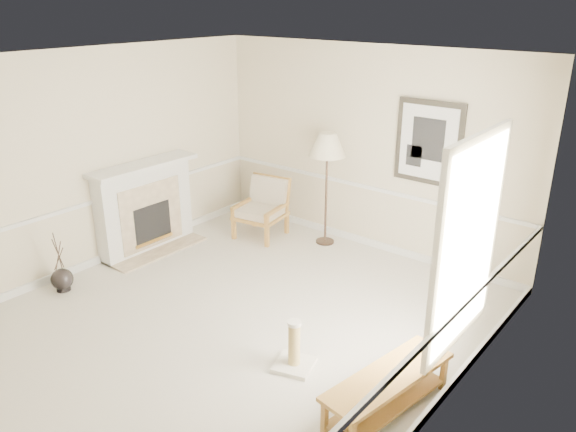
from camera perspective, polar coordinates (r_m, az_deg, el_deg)
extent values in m
plane|color=silver|center=(6.65, -5.37, -10.24)|extent=(5.50, 5.50, 0.00)
cube|color=beige|center=(8.11, 7.97, 6.74)|extent=(5.00, 0.04, 2.90)
cube|color=beige|center=(7.91, -18.96, 5.39)|extent=(0.04, 5.50, 2.90)
cube|color=beige|center=(4.73, 16.43, -4.93)|extent=(0.04, 5.50, 2.90)
cube|color=white|center=(5.69, -6.41, 15.47)|extent=(5.00, 5.50, 0.04)
cube|color=white|center=(8.55, 7.42, -2.40)|extent=(4.95, 0.04, 0.10)
cube|color=white|center=(8.25, 7.70, 3.01)|extent=(4.95, 0.04, 0.05)
cube|color=white|center=(5.06, 17.88, -2.68)|extent=(0.03, 1.20, 1.80)
cube|color=white|center=(5.07, 17.78, -2.65)|extent=(0.05, 1.34, 1.94)
cube|color=black|center=(7.59, 14.11, 7.24)|extent=(0.92, 0.04, 1.10)
cube|color=white|center=(7.57, 14.03, 7.21)|extent=(0.78, 0.01, 0.96)
cube|color=black|center=(7.55, 14.04, 7.57)|extent=(0.45, 0.01, 0.55)
cube|color=white|center=(8.36, -14.35, 0.78)|extent=(0.28, 1.50, 1.25)
cube|color=white|center=(8.12, -14.55, 5.03)|extent=(0.46, 1.64, 0.06)
cube|color=#C6B28E|center=(8.28, -13.69, 0.07)|extent=(0.02, 1.05, 0.95)
cube|color=black|center=(8.31, -13.57, -0.78)|extent=(0.02, 0.62, 0.58)
cube|color=gold|center=(8.41, -13.40, -2.42)|extent=(0.01, 0.66, 0.05)
cube|color=#C6B28E|center=(8.47, -13.31, -3.32)|extent=(0.60, 1.50, 0.03)
sphere|color=black|center=(7.66, -21.97, -5.97)|extent=(0.27, 0.27, 0.27)
cylinder|color=black|center=(7.71, -21.85, -6.75)|extent=(0.18, 0.18, 0.08)
cylinder|color=black|center=(7.51, -22.34, -3.54)|extent=(0.03, 0.12, 0.43)
cylinder|color=black|center=(7.52, -22.31, -3.78)|extent=(0.04, 0.15, 0.35)
cylinder|color=black|center=(7.49, -22.38, -3.30)|extent=(0.02, 0.07, 0.51)
cube|color=olive|center=(8.60, -5.53, -1.20)|extent=(0.07, 0.07, 0.36)
cube|color=olive|center=(9.06, -3.40, 0.06)|extent=(0.07, 0.07, 0.36)
cube|color=olive|center=(8.30, -2.15, -1.98)|extent=(0.07, 0.07, 0.36)
cube|color=olive|center=(8.77, -0.13, -0.64)|extent=(0.07, 0.07, 0.36)
cube|color=olive|center=(8.62, -2.82, 0.03)|extent=(0.77, 0.77, 0.05)
cube|color=olive|center=(8.76, -1.79, 2.47)|extent=(0.69, 0.26, 0.53)
cube|color=olive|center=(8.72, -4.49, 1.37)|extent=(0.17, 0.67, 0.05)
cube|color=olive|center=(8.42, -1.13, 0.70)|extent=(0.17, 0.67, 0.05)
cube|color=white|center=(8.59, -2.83, 0.56)|extent=(0.71, 0.71, 0.11)
cube|color=white|center=(8.71, -1.99, 2.48)|extent=(0.64, 0.29, 0.47)
cylinder|color=black|center=(8.52, 3.77, -2.59)|extent=(0.27, 0.27, 0.03)
cylinder|color=black|center=(8.24, 3.90, 2.30)|extent=(0.04, 0.04, 1.52)
cone|color=#FEF8CB|center=(8.03, 4.03, 7.26)|extent=(0.66, 0.66, 0.33)
cube|color=olive|center=(5.19, 10.20, -15.73)|extent=(0.64, 1.43, 0.04)
cube|color=olive|center=(5.36, 10.00, -18.09)|extent=(0.56, 1.32, 0.03)
cube|color=olive|center=(5.01, 3.73, -19.82)|extent=(0.06, 0.06, 0.36)
cube|color=olive|center=(5.80, 12.86, -13.91)|extent=(0.06, 0.06, 0.36)
cube|color=olive|center=(5.66, 15.52, -15.15)|extent=(0.06, 0.06, 0.36)
cube|color=white|center=(5.84, 0.62, -14.88)|extent=(0.46, 0.46, 0.05)
cylinder|color=tan|center=(5.69, 0.63, -12.88)|extent=(0.12, 0.12, 0.45)
cylinder|color=white|center=(5.56, 0.64, -10.83)|extent=(0.14, 0.14, 0.04)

